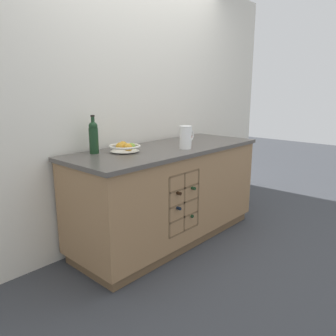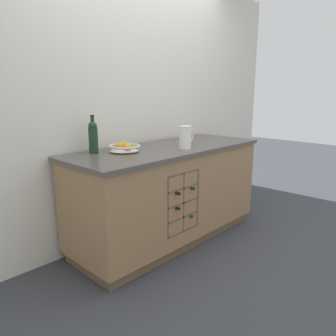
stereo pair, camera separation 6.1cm
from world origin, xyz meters
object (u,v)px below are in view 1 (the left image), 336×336
at_px(fruit_bowl, 125,147).
at_px(ceramic_mug, 187,139).
at_px(white_pitcher, 186,137).
at_px(standing_wine_bottle, 94,136).

bearing_deg(fruit_bowl, ceramic_mug, -7.57).
xyz_separation_m(fruit_bowl, white_pitcher, (0.47, -0.27, 0.07)).
relative_size(fruit_bowl, standing_wine_bottle, 0.85).
relative_size(fruit_bowl, white_pitcher, 1.31).
xyz_separation_m(fruit_bowl, ceramic_mug, (0.71, -0.09, 0.01)).
height_order(ceramic_mug, standing_wine_bottle, standing_wine_bottle).
height_order(fruit_bowl, standing_wine_bottle, standing_wine_bottle).
distance_m(ceramic_mug, standing_wine_bottle, 0.96).
distance_m(fruit_bowl, ceramic_mug, 0.72).
xyz_separation_m(fruit_bowl, standing_wine_bottle, (-0.21, 0.14, 0.10)).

